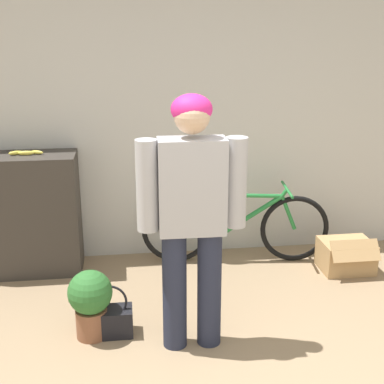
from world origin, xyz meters
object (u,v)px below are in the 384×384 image
(banana, at_px, (26,153))
(cardboard_box, at_px, (346,255))
(handbag, at_px, (110,320))
(bicycle, at_px, (235,226))
(person, at_px, (192,208))
(potted_plant, at_px, (91,300))

(banana, xyz_separation_m, cardboard_box, (2.61, -0.34, -0.90))
(banana, bearing_deg, handbag, -59.60)
(bicycle, bearing_deg, person, -107.58)
(bicycle, xyz_separation_m, handbag, (-1.07, -1.05, -0.22))
(potted_plant, bearing_deg, banana, 115.49)
(bicycle, height_order, potted_plant, bicycle)
(bicycle, distance_m, banana, 1.85)
(potted_plant, bearing_deg, bicycle, 41.39)
(banana, relative_size, cardboard_box, 0.66)
(person, relative_size, bicycle, 1.00)
(person, height_order, cardboard_box, person)
(person, relative_size, banana, 5.79)
(bicycle, height_order, banana, banana)
(bicycle, bearing_deg, potted_plant, -132.33)
(banana, bearing_deg, person, -47.16)
(person, height_order, potted_plant, person)
(potted_plant, bearing_deg, handbag, 2.13)
(bicycle, relative_size, handbag, 4.47)
(person, xyz_separation_m, handbag, (-0.53, 0.18, -0.83))
(cardboard_box, bearing_deg, banana, 172.63)
(banana, bearing_deg, potted_plant, -64.51)
(bicycle, relative_size, cardboard_box, 3.83)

